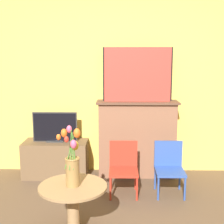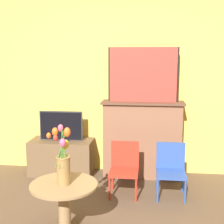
{
  "view_description": "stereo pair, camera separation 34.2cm",
  "coord_description": "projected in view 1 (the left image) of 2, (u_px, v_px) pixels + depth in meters",
  "views": [
    {
      "loc": [
        0.08,
        -2.13,
        1.58
      ],
      "look_at": [
        0.02,
        1.25,
        0.99
      ],
      "focal_mm": 50.0,
      "sensor_mm": 36.0,
      "label": 1
    },
    {
      "loc": [
        0.43,
        -2.1,
        1.58
      ],
      "look_at": [
        0.02,
        1.25,
        0.99
      ],
      "focal_mm": 50.0,
      "sensor_mm": 36.0,
      "label": 2
    }
  ],
  "objects": [
    {
      "name": "chair_red",
      "position": [
        123.0,
        166.0,
        3.64
      ],
      "size": [
        0.33,
        0.33,
        0.6
      ],
      "color": "#B22D1E",
      "rests_on": "ground"
    },
    {
      "name": "vase_tulips",
      "position": [
        72.0,
        163.0,
        2.64
      ],
      "size": [
        0.19,
        0.2,
        0.52
      ],
      "color": "olive",
      "rests_on": "side_table"
    },
    {
      "name": "tv_monitor",
      "position": [
        55.0,
        127.0,
        4.12
      ],
      "size": [
        0.59,
        0.12,
        0.4
      ],
      "color": "#2D2D2D",
      "rests_on": "tv_stand"
    },
    {
      "name": "tv_stand",
      "position": [
        56.0,
        159.0,
        4.19
      ],
      "size": [
        0.85,
        0.41,
        0.47
      ],
      "color": "brown",
      "rests_on": "ground"
    },
    {
      "name": "side_table",
      "position": [
        73.0,
        204.0,
        2.71
      ],
      "size": [
        0.59,
        0.59,
        0.49
      ],
      "color": "#99754C",
      "rests_on": "ground"
    },
    {
      "name": "painting",
      "position": [
        138.0,
        74.0,
        4.04
      ],
      "size": [
        0.9,
        0.03,
        0.7
      ],
      "color": "black",
      "rests_on": "fireplace_mantel"
    },
    {
      "name": "fireplace_mantel",
      "position": [
        137.0,
        137.0,
        4.18
      ],
      "size": [
        1.07,
        0.36,
        1.01
      ],
      "color": "brown",
      "rests_on": "ground"
    },
    {
      "name": "wall_back",
      "position": [
        112.0,
        74.0,
        4.23
      ],
      "size": [
        8.0,
        0.06,
        2.7
      ],
      "color": "#EAC651",
      "rests_on": "ground"
    },
    {
      "name": "chair_blue",
      "position": [
        169.0,
        166.0,
        3.64
      ],
      "size": [
        0.33,
        0.33,
        0.6
      ],
      "color": "#2D4C99",
      "rests_on": "ground"
    }
  ]
}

